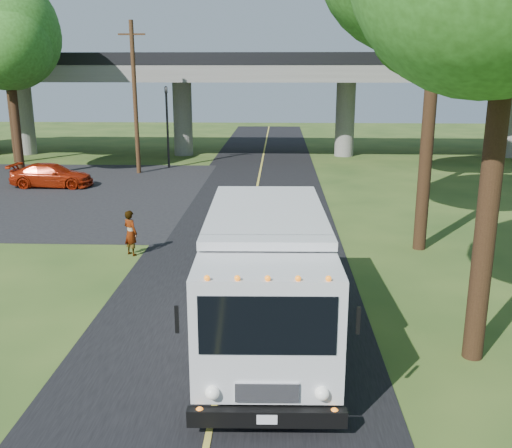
# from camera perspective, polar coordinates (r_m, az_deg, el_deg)

# --- Properties ---
(ground) EXTENTS (120.00, 120.00, 0.00)m
(ground) POSITION_cam_1_polar(r_m,az_deg,el_deg) (12.32, -3.57, -14.80)
(ground) COLOR #294619
(ground) RESTS_ON ground
(road) EXTENTS (7.00, 90.00, 0.02)m
(road) POSITION_cam_1_polar(r_m,az_deg,el_deg) (21.55, -0.90, -1.44)
(road) COLOR black
(road) RESTS_ON ground
(parking_lot) EXTENTS (16.00, 18.00, 0.01)m
(parking_lot) POSITION_cam_1_polar(r_m,az_deg,el_deg) (31.70, -20.34, 2.98)
(parking_lot) COLOR black
(parking_lot) RESTS_ON ground
(lane_line) EXTENTS (0.12, 90.00, 0.01)m
(lane_line) POSITION_cam_1_polar(r_m,az_deg,el_deg) (21.54, -0.90, -1.39)
(lane_line) COLOR gold
(lane_line) RESTS_ON road
(overpass) EXTENTS (54.00, 10.00, 7.30)m
(overpass) POSITION_cam_1_polar(r_m,az_deg,el_deg) (42.67, 0.76, 12.95)
(overpass) COLOR slate
(overpass) RESTS_ON ground
(traffic_signal) EXTENTS (0.18, 0.22, 5.20)m
(traffic_signal) POSITION_cam_1_polar(r_m,az_deg,el_deg) (37.44, -8.88, 10.39)
(traffic_signal) COLOR black
(traffic_signal) RESTS_ON ground
(utility_pole) EXTENTS (1.60, 0.26, 9.00)m
(utility_pole) POSITION_cam_1_polar(r_m,az_deg,el_deg) (35.73, -12.01, 12.28)
(utility_pole) COLOR #472D19
(utility_pole) RESTS_ON ground
(tree_right_far) EXTENTS (5.77, 5.67, 10.99)m
(tree_right_far) POSITION_cam_1_polar(r_m,az_deg,el_deg) (31.58, 17.99, 18.31)
(tree_right_far) COLOR #382314
(tree_right_far) RESTS_ON ground
(tree_left_lot) EXTENTS (5.60, 5.50, 10.50)m
(tree_left_lot) POSITION_cam_1_polar(r_m,az_deg,el_deg) (35.79, -23.45, 16.72)
(tree_left_lot) COLOR #382314
(tree_left_lot) RESTS_ON ground
(tree_left_far) EXTENTS (5.26, 5.16, 9.89)m
(tree_left_far) POSITION_cam_1_polar(r_m,az_deg,el_deg) (42.47, -23.63, 15.64)
(tree_left_far) COLOR #382314
(tree_left_far) RESTS_ON ground
(step_van) EXTENTS (2.88, 7.36, 3.06)m
(step_van) POSITION_cam_1_polar(r_m,az_deg,el_deg) (12.87, 1.03, -5.24)
(step_van) COLOR silver
(step_van) RESTS_ON ground
(red_sedan) EXTENTS (4.42, 1.85, 1.28)m
(red_sedan) POSITION_cam_1_polar(r_m,az_deg,el_deg) (33.03, -19.74, 4.60)
(red_sedan) COLOR #9B2109
(red_sedan) RESTS_ON ground
(pedestrian) EXTENTS (0.69, 0.65, 1.57)m
(pedestrian) POSITION_cam_1_polar(r_m,az_deg,el_deg) (19.90, -12.44, -0.87)
(pedestrian) COLOR gray
(pedestrian) RESTS_ON ground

